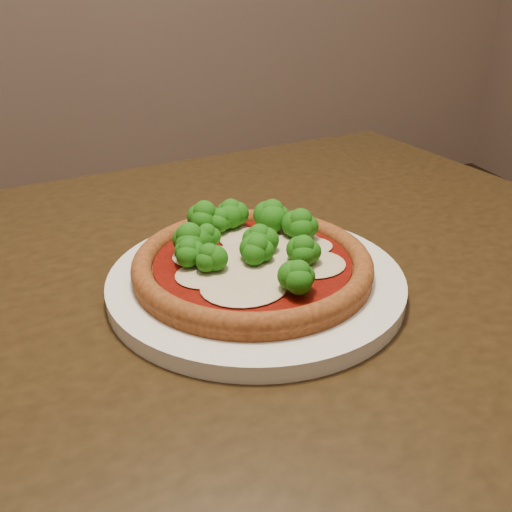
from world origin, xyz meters
name	(u,v)px	position (x,y,z in m)	size (l,w,h in m)	color
dining_table	(221,362)	(-0.12, -0.20, 0.65)	(1.27, 1.08, 0.75)	black
plate	(256,281)	(-0.08, -0.20, 0.76)	(0.32, 0.32, 0.02)	silver
pizza	(251,256)	(-0.08, -0.19, 0.79)	(0.26, 0.26, 0.06)	brown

